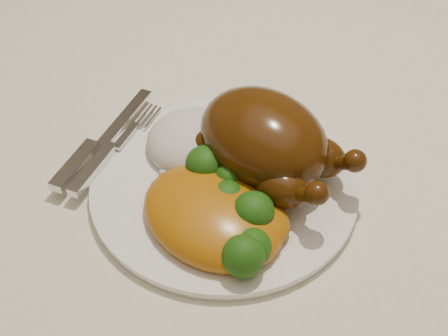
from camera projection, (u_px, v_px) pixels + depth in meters
The scene contains 7 objects.
dining_table at pixel (271, 155), 0.81m from camera, with size 1.60×0.90×0.76m.
tablecloth at pixel (274, 111), 0.76m from camera, with size 1.73×1.03×0.18m.
dinner_plate at pixel (224, 186), 0.62m from camera, with size 0.26×0.26×0.01m, color white.
roast_chicken at pixel (266, 141), 0.60m from camera, with size 0.18×0.14×0.09m.
rice_mound at pixel (198, 143), 0.64m from camera, with size 0.13×0.13×0.06m.
mac_and_cheese at pixel (222, 216), 0.57m from camera, with size 0.17×0.15×0.06m.
cutlery at pixel (99, 152), 0.64m from camera, with size 0.04×0.17×0.01m.
Camera 1 is at (0.23, -0.55, 1.23)m, focal length 50.00 mm.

